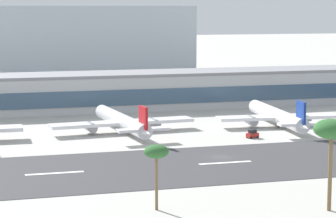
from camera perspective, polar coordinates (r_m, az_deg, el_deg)
ground_plane at (r=165.17m, az=4.16°, el=-3.81°), size 1400.00×1400.00×0.00m
runway_strip at (r=159.67m, az=4.90°, el=-4.21°), size 800.00×37.46×0.08m
runway_centreline_dash_3 at (r=150.70m, az=-8.89°, el=-5.00°), size 12.00×1.20×0.01m
runway_centreline_dash_4 at (r=159.26m, az=4.51°, el=-4.22°), size 12.00×1.20×0.01m
terminal_building at (r=244.81m, az=-1.21°, el=1.52°), size 215.26×20.57×12.23m
distant_hotel_block at (r=372.25m, az=-8.52°, el=5.37°), size 135.56×31.37×34.44m
airliner_red_tail_gate_1 at (r=196.60m, az=-3.51°, el=-1.02°), size 40.23×44.47×9.29m
airliner_navy_tail_gate_2 at (r=207.90m, az=8.69°, el=-0.59°), size 35.38×45.43×9.48m
service_baggage_tug_0 at (r=189.99m, az=6.65°, el=-1.96°), size 3.54×2.67×2.20m
palm_tree_0 at (r=122.56m, az=12.71°, el=-1.71°), size 6.02×6.02×15.49m
palm_tree_2 at (r=120.66m, az=-0.91°, el=-3.49°), size 4.17×4.17×11.14m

